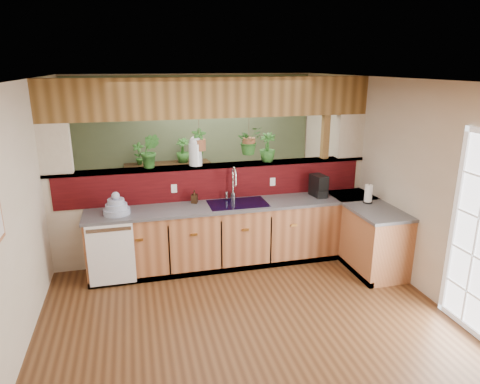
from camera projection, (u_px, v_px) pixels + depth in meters
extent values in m
cube|color=#4D2E17|center=(237.00, 298.00, 5.27)|extent=(4.60, 7.00, 0.01)
cube|color=brown|center=(237.00, 81.00, 4.52)|extent=(4.60, 7.00, 0.01)
cube|color=beige|center=(193.00, 144.00, 8.14)|extent=(4.60, 0.02, 2.60)
cube|color=beige|center=(18.00, 215.00, 4.35)|extent=(0.02, 7.00, 2.60)
cube|color=beige|center=(412.00, 184.00, 5.43)|extent=(0.02, 7.00, 2.60)
cube|color=beige|center=(215.00, 211.00, 6.32)|extent=(4.60, 0.15, 1.35)
cube|color=#3F080B|center=(216.00, 184.00, 6.12)|extent=(4.40, 0.02, 0.45)
cube|color=brown|center=(215.00, 166.00, 6.12)|extent=(4.60, 0.21, 0.04)
cube|color=brown|center=(213.00, 98.00, 5.85)|extent=(4.60, 0.15, 0.55)
cube|color=beige|center=(55.00, 150.00, 5.53)|extent=(0.40, 0.15, 0.70)
cube|color=beige|center=(349.00, 137.00, 6.52)|extent=(0.40, 0.15, 0.70)
cube|color=brown|center=(324.00, 164.00, 6.54)|extent=(0.10, 0.10, 2.60)
cube|color=brown|center=(215.00, 166.00, 6.12)|extent=(4.60, 0.21, 0.04)
cube|color=brown|center=(213.00, 98.00, 5.85)|extent=(4.60, 0.15, 0.55)
cube|color=#4C5C3E|center=(193.00, 144.00, 8.12)|extent=(4.55, 0.02, 2.55)
cube|color=brown|center=(238.00, 235.00, 6.11)|extent=(4.10, 0.60, 0.86)
cube|color=#49494E|center=(238.00, 205.00, 5.98)|extent=(4.14, 0.64, 0.04)
cube|color=brown|center=(364.00, 234.00, 6.11)|extent=(0.60, 1.48, 0.86)
cube|color=#49494E|center=(366.00, 205.00, 5.98)|extent=(0.64, 1.52, 0.04)
cube|color=brown|center=(349.00, 224.00, 6.52)|extent=(0.60, 0.60, 0.86)
cube|color=#49494E|center=(351.00, 196.00, 6.39)|extent=(0.64, 0.64, 0.04)
cube|color=black|center=(243.00, 268.00, 5.97)|extent=(4.10, 0.06, 0.08)
cube|color=black|center=(345.00, 261.00, 6.16)|extent=(0.06, 1.48, 0.08)
cube|color=white|center=(111.00, 255.00, 5.40)|extent=(0.58, 0.02, 0.82)
cube|color=#B7B7B2|center=(109.00, 230.00, 5.29)|extent=(0.54, 0.01, 0.05)
cube|color=black|center=(238.00, 204.00, 5.97)|extent=(0.82, 0.50, 0.03)
cube|color=black|center=(225.00, 211.00, 5.95)|extent=(0.34, 0.40, 0.16)
cube|color=black|center=(251.00, 209.00, 6.04)|extent=(0.34, 0.40, 0.16)
cylinder|color=#B7B7B2|center=(233.00, 196.00, 6.14)|extent=(0.07, 0.07, 0.11)
cylinder|color=#B7B7B2|center=(233.00, 183.00, 6.08)|extent=(0.03, 0.03, 0.30)
torus|color=#B7B7B2|center=(234.00, 174.00, 5.97)|extent=(0.22, 0.06, 0.21)
cylinder|color=#B7B7B2|center=(236.00, 181.00, 5.90)|extent=(0.03, 0.03, 0.13)
cylinder|color=#B7B7B2|center=(227.00, 195.00, 6.11)|extent=(0.03, 0.03, 0.11)
cylinder|color=#95A2C0|center=(117.00, 211.00, 5.54)|extent=(0.34, 0.34, 0.07)
cylinder|color=#95A2C0|center=(116.00, 206.00, 5.52)|extent=(0.28, 0.28, 0.06)
cylinder|color=#95A2C0|center=(116.00, 201.00, 5.50)|extent=(0.21, 0.21, 0.06)
sphere|color=#95A2C0|center=(115.00, 196.00, 5.48)|extent=(0.11, 0.11, 0.11)
imported|color=#372314|center=(194.00, 197.00, 5.97)|extent=(0.11, 0.11, 0.18)
cube|color=black|center=(319.00, 186.00, 6.26)|extent=(0.17, 0.28, 0.32)
cube|color=black|center=(321.00, 194.00, 6.21)|extent=(0.15, 0.11, 0.11)
cylinder|color=silver|center=(320.00, 191.00, 6.22)|extent=(0.08, 0.08, 0.08)
cylinder|color=black|center=(368.00, 202.00, 6.00)|extent=(0.13, 0.13, 0.02)
cylinder|color=#B7B7B2|center=(368.00, 193.00, 5.96)|extent=(0.02, 0.02, 0.28)
cylinder|color=white|center=(368.00, 193.00, 5.96)|extent=(0.11, 0.11, 0.24)
cylinder|color=silver|center=(195.00, 155.00, 6.01)|extent=(0.19, 0.19, 0.31)
sphere|color=silver|center=(195.00, 142.00, 5.96)|extent=(0.17, 0.17, 0.17)
imported|color=#24571E|center=(150.00, 151.00, 5.84)|extent=(0.31, 0.27, 0.48)
imported|color=#24571E|center=(267.00, 147.00, 6.24)|extent=(0.31, 0.31, 0.42)
cylinder|color=brown|center=(199.00, 130.00, 5.92)|extent=(0.01, 0.01, 0.31)
cylinder|color=brown|center=(199.00, 145.00, 5.98)|extent=(0.18, 0.18, 0.16)
imported|color=#24571E|center=(199.00, 128.00, 5.92)|extent=(0.22, 0.16, 0.39)
cylinder|color=brown|center=(249.00, 128.00, 6.09)|extent=(0.01, 0.01, 0.32)
cylinder|color=brown|center=(249.00, 143.00, 6.16)|extent=(0.19, 0.19, 0.16)
imported|color=#24571E|center=(249.00, 127.00, 6.09)|extent=(0.45, 0.43, 0.40)
cube|color=black|center=(169.00, 190.00, 8.01)|extent=(1.57, 0.48, 1.03)
imported|color=#24571E|center=(139.00, 154.00, 7.69)|extent=(0.25, 0.20, 0.41)
imported|color=#24571E|center=(183.00, 150.00, 7.87)|extent=(0.31, 0.31, 0.44)
imported|color=#24571E|center=(268.00, 199.00, 7.84)|extent=(0.72, 0.63, 0.77)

